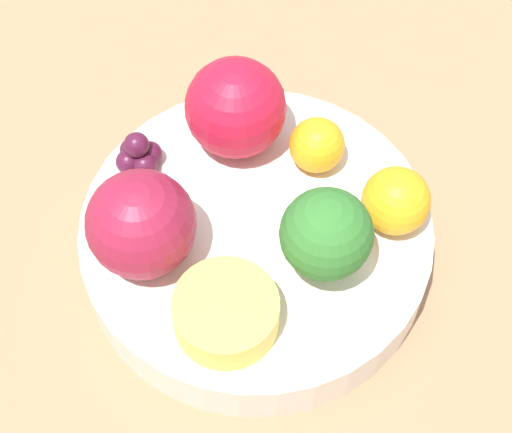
{
  "coord_description": "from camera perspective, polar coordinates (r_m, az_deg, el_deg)",
  "views": [
    {
      "loc": [
        0.13,
        0.23,
        0.49
      ],
      "look_at": [
        0.0,
        0.0,
        0.07
      ],
      "focal_mm": 60.0,
      "sensor_mm": 36.0,
      "label": 1
    }
  ],
  "objects": [
    {
      "name": "apple_red",
      "position": [
        0.47,
        -7.68,
        -0.51
      ],
      "size": [
        0.06,
        0.06,
        0.06
      ],
      "color": "maroon",
      "rests_on": "bowl"
    },
    {
      "name": "small_cup",
      "position": [
        0.47,
        -2.02,
        -6.45
      ],
      "size": [
        0.06,
        0.06,
        0.02
      ],
      "color": "#F4CC4C",
      "rests_on": "bowl"
    },
    {
      "name": "table_surface",
      "position": [
        0.54,
        0.0,
        -3.11
      ],
      "size": [
        1.2,
        1.2,
        0.02
      ],
      "color": "#936D4C",
      "rests_on": "ground_plane"
    },
    {
      "name": "bowl",
      "position": [
        0.52,
        0.0,
        -1.62
      ],
      "size": [
        0.21,
        0.21,
        0.04
      ],
      "color": "silver",
      "rests_on": "table_surface"
    },
    {
      "name": "broccoli",
      "position": [
        0.46,
        4.7,
        -1.25
      ],
      "size": [
        0.05,
        0.05,
        0.06
      ],
      "color": "#8CB76B",
      "rests_on": "bowl"
    },
    {
      "name": "orange_back",
      "position": [
        0.5,
        9.31,
        1.04
      ],
      "size": [
        0.04,
        0.04,
        0.04
      ],
      "color": "orange",
      "rests_on": "bowl"
    },
    {
      "name": "ground_plane",
      "position": [
        0.55,
        0.0,
        -3.61
      ],
      "size": [
        6.0,
        6.0,
        0.0
      ],
      "primitive_type": "plane",
      "color": "gray"
    },
    {
      "name": "grape_cluster",
      "position": [
        0.53,
        -7.85,
        4.08
      ],
      "size": [
        0.03,
        0.03,
        0.03
      ],
      "color": "#47142D",
      "rests_on": "bowl"
    },
    {
      "name": "orange_front",
      "position": [
        0.52,
        4.08,
        4.78
      ],
      "size": [
        0.03,
        0.03,
        0.03
      ],
      "color": "orange",
      "rests_on": "bowl"
    },
    {
      "name": "apple_green",
      "position": [
        0.52,
        -1.37,
        7.26
      ],
      "size": [
        0.06,
        0.06,
        0.06
      ],
      "color": "#B7142D",
      "rests_on": "bowl"
    }
  ]
}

